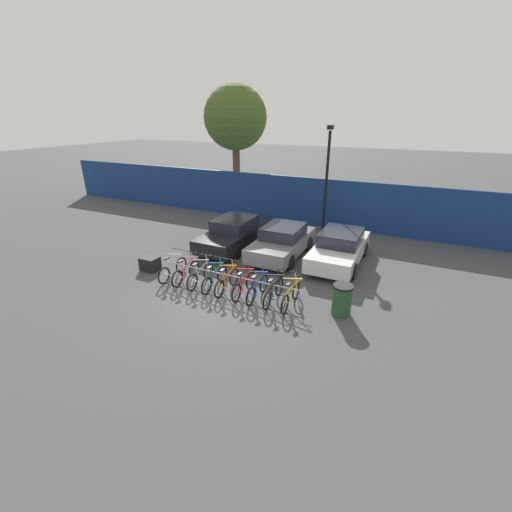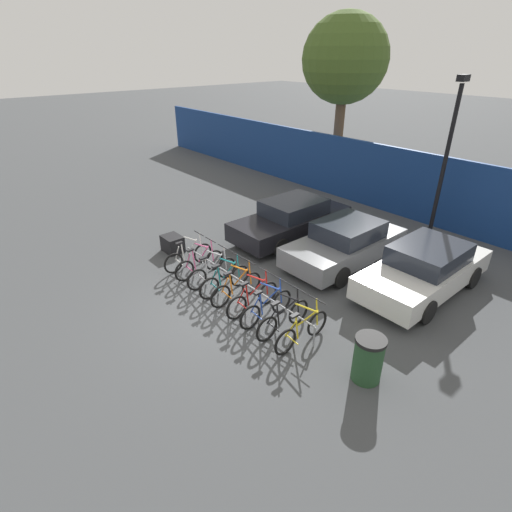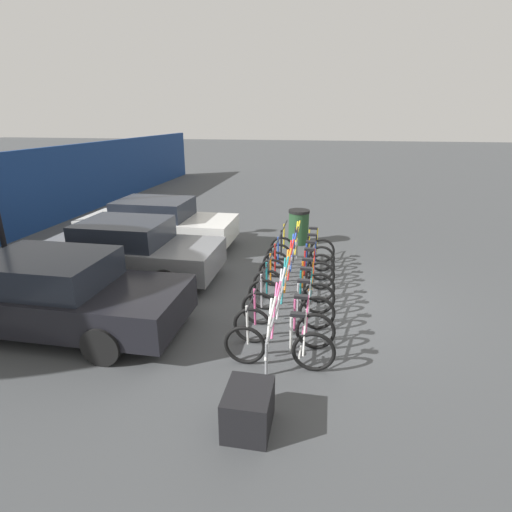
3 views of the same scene
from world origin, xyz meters
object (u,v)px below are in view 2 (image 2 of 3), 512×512
Objects in this scene: bicycle_red at (253,299)px; bicycle_blue at (266,308)px; bicycle_yellow at (302,331)px; car_black at (291,219)px; car_grey at (345,243)px; lamp_post at (447,152)px; bicycle_silver at (212,272)px; bicycle_orange at (236,288)px; trash_bin at (368,359)px; tree_behind_hoarding at (345,60)px; car_white at (425,269)px; cargo_crate at (173,244)px; bicycle_white at (188,257)px; bicycle_teal at (225,280)px; bicycle_black at (283,318)px; bike_rack at (241,282)px; bicycle_pink at (199,264)px.

bicycle_blue is at bearing -1.90° from bicycle_red.
bicycle_yellow is 5.95m from car_black.
car_grey is (-0.65, 3.91, 0.31)m from bicycle_blue.
car_black is 2.49m from car_grey.
lamp_post reaches higher than car_black.
bicycle_silver is 1.00× the size of bicycle_orange.
tree_behind_hoarding is (-9.50, 10.55, 5.11)m from trash_bin.
tree_behind_hoarding reaches higher than lamp_post.
bicycle_blue and bicycle_yellow have the same top height.
car_black is 4.95m from car_white.
car_grey is at bearing -2.87° from car_black.
bicycle_silver is 1.80m from bicycle_red.
cargo_crate is at bearing 175.48° from bicycle_red.
bicycle_white is 2.44× the size of cargo_crate.
bicycle_teal is at bearing -176.40° from bicycle_blue.
bicycle_silver is 5.17m from trash_bin.
bicycle_teal is at bearing -179.28° from bicycle_black.
bicycle_yellow reaches higher than trash_bin.
trash_bin is at bearing 1.06° from bike_rack.
bicycle_white is 0.41× the size of car_grey.
bicycle_pink is at bearing -177.37° from bicycle_orange.
cargo_crate is (-4.27, -3.71, -0.42)m from car_grey.
bicycle_yellow is 2.44× the size of cargo_crate.
car_grey is at bearing 81.77° from bike_rack.
bicycle_blue reaches higher than bike_rack.
bicycle_teal is at bearing 3.40° from bicycle_white.
bike_rack reaches higher than cargo_crate.
bicycle_red is (2.46, 0.00, 0.00)m from bicycle_pink.
bicycle_pink is 0.22× the size of tree_behind_hoarding.
bicycle_silver is at bearing -176.40° from bicycle_blue.
bicycle_yellow reaches higher than bike_rack.
bicycle_teal is 1.00× the size of bicycle_orange.
bicycle_black is at bearing -47.14° from car_black.
car_black is at bearing 147.46° from trash_bin.
bicycle_red is at bearing -94.38° from lamp_post.
bicycle_orange is at bearing 0.53° from bicycle_silver.
car_grey is at bearing 40.95° from cargo_crate.
lamp_post reaches higher than bicycle_orange.
car_white is (5.41, 4.26, 0.31)m from bicycle_white.
trash_bin is at bearing 11.41° from bicycle_yellow.
bicycle_orange is (1.13, 0.00, 0.00)m from bicycle_silver.
cargo_crate is at bearing 170.61° from bicycle_pink.
bicycle_pink is 1.00× the size of bicycle_orange.
car_white reaches higher than bicycle_white.
bicycle_white is 2.40m from bicycle_orange.
trash_bin is at bearing -1.26° from bicycle_pink.
bicycle_black is at bearing -176.43° from bicycle_yellow.
bicycle_orange is 4.49m from car_black.
lamp_post is (3.69, 7.97, 2.67)m from bicycle_white.
bicycle_teal and bicycle_blue have the same top height.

